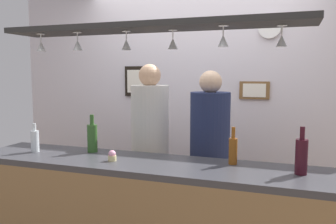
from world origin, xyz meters
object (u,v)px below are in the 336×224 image
object	(u,v)px
bottle_soda_clear	(35,141)
wall_clock	(270,27)
picture_frame_caricature	(136,81)
picture_frame_lower_pair	(254,90)
person_middle_white_patterned_shirt	(150,138)
cupcake	(112,156)
bottle_beer_amber_tall	(233,150)
bottle_champagne_green	(92,137)
bottle_wine_dark_red	(301,156)
person_right_navy_shirt	(210,147)

from	to	relation	value
bottle_soda_clear	wall_clock	bearing A→B (deg)	39.87
picture_frame_caricature	picture_frame_lower_pair	bearing A→B (deg)	0.00
picture_frame_caricature	person_middle_white_patterned_shirt	bearing A→B (deg)	-57.09
cupcake	bottle_beer_amber_tall	bearing A→B (deg)	13.68
bottle_soda_clear	bottle_champagne_green	xyz separation A→B (m)	(0.43, 0.16, 0.03)
bottle_champagne_green	picture_frame_lower_pair	bearing A→B (deg)	48.19
cupcake	bottle_wine_dark_red	bearing A→B (deg)	4.44
person_right_navy_shirt	picture_frame_lower_pair	xyz separation A→B (m)	(0.29, 0.75, 0.45)
person_middle_white_patterned_shirt	picture_frame_lower_pair	size ratio (longest dim) A/B	5.64
bottle_beer_amber_tall	bottle_champagne_green	distance (m)	1.12
person_right_navy_shirt	picture_frame_caricature	distance (m)	1.39
cupcake	picture_frame_lower_pair	world-z (taller)	picture_frame_lower_pair
person_middle_white_patterned_shirt	cupcake	size ratio (longest dim) A/B	21.69
person_middle_white_patterned_shirt	bottle_beer_amber_tall	distance (m)	0.98
person_middle_white_patterned_shirt	bottle_soda_clear	xyz separation A→B (m)	(-0.72, -0.67, 0.06)
person_right_navy_shirt	picture_frame_lower_pair	size ratio (longest dim) A/B	5.45
person_middle_white_patterned_shirt	bottle_beer_amber_tall	size ratio (longest dim) A/B	6.51
picture_frame_lower_pair	wall_clock	size ratio (longest dim) A/B	1.36
bottle_soda_clear	wall_clock	distance (m)	2.41
bottle_soda_clear	bottle_beer_amber_tall	size ratio (longest dim) A/B	0.88
bottle_soda_clear	bottle_beer_amber_tall	xyz separation A→B (m)	(1.55, 0.15, 0.01)
bottle_soda_clear	picture_frame_lower_pair	distance (m)	2.14
person_right_navy_shirt	wall_clock	xyz separation A→B (m)	(0.42, 0.74, 1.08)
bottle_beer_amber_tall	wall_clock	xyz separation A→B (m)	(0.14, 1.26, 0.97)
person_middle_white_patterned_shirt	picture_frame_lower_pair	bearing A→B (deg)	41.64
bottle_champagne_green	person_middle_white_patterned_shirt	bearing A→B (deg)	60.80
bottle_champagne_green	picture_frame_caricature	world-z (taller)	picture_frame_caricature
picture_frame_caricature	wall_clock	world-z (taller)	wall_clock
person_right_navy_shirt	bottle_champagne_green	world-z (taller)	person_right_navy_shirt
person_middle_white_patterned_shirt	picture_frame_caricature	world-z (taller)	person_middle_white_patterned_shirt
cupcake	picture_frame_lower_pair	bearing A→B (deg)	60.25
person_middle_white_patterned_shirt	person_right_navy_shirt	xyz separation A→B (m)	(0.55, 0.00, -0.04)
bottle_beer_amber_tall	bottle_champagne_green	world-z (taller)	bottle_champagne_green
person_right_navy_shirt	bottle_champagne_green	xyz separation A→B (m)	(-0.84, -0.51, 0.12)
bottle_beer_amber_tall	wall_clock	bearing A→B (deg)	83.68
picture_frame_caricature	wall_clock	distance (m)	1.55
bottle_champagne_green	picture_frame_caricature	distance (m)	1.34
bottle_wine_dark_red	picture_frame_lower_pair	bearing A→B (deg)	107.37
bottle_beer_amber_tall	wall_clock	distance (m)	1.60
bottle_beer_amber_tall	bottle_champagne_green	bearing A→B (deg)	179.72
bottle_soda_clear	bottle_champagne_green	bearing A→B (deg)	19.88
person_middle_white_patterned_shirt	picture_frame_caricature	size ratio (longest dim) A/B	4.98
bottle_soda_clear	bottle_wine_dark_red	distance (m)	1.99
bottle_champagne_green	wall_clock	distance (m)	2.02
bottle_beer_amber_tall	picture_frame_lower_pair	distance (m)	1.31
bottle_champagne_green	cupcake	distance (m)	0.36
person_right_navy_shirt	bottle_wine_dark_red	distance (m)	0.96
cupcake	person_right_navy_shirt	bearing A→B (deg)	52.60
bottle_beer_amber_tall	bottle_champagne_green	xyz separation A→B (m)	(-1.12, 0.01, 0.02)
person_middle_white_patterned_shirt	person_right_navy_shirt	bearing A→B (deg)	0.00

